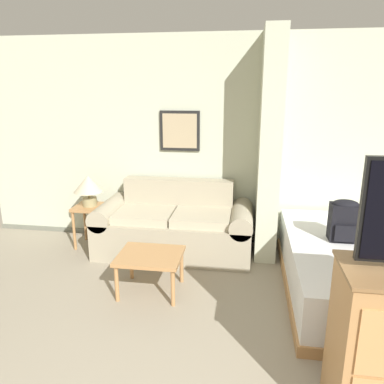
{
  "coord_description": "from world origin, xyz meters",
  "views": [
    {
      "loc": [
        0.37,
        -1.13,
        1.96
      ],
      "look_at": [
        -0.12,
        2.11,
        1.05
      ],
      "focal_mm": 35.0,
      "sensor_mm": 36.0,
      "label": 1
    }
  ],
  "objects": [
    {
      "name": "wall_back",
      "position": [
        -0.0,
        3.58,
        1.29
      ],
      "size": [
        6.24,
        0.16,
        2.6
      ],
      "color": "beige",
      "rests_on": "ground_plane"
    },
    {
      "name": "wall_partition_pillar",
      "position": [
        0.61,
        3.21,
        1.3
      ],
      "size": [
        0.24,
        0.61,
        2.6
      ],
      "color": "beige",
      "rests_on": "ground_plane"
    },
    {
      "name": "couch",
      "position": [
        -0.48,
        3.09,
        0.32
      ],
      "size": [
        1.88,
        0.84,
        0.86
      ],
      "color": "tan",
      "rests_on": "ground_plane"
    },
    {
      "name": "coffee_table",
      "position": [
        -0.54,
        2.12,
        0.35
      ],
      "size": [
        0.62,
        0.53,
        0.4
      ],
      "color": "#B27F4C",
      "rests_on": "ground_plane"
    },
    {
      "name": "side_table",
      "position": [
        -1.57,
        3.11,
        0.43
      ],
      "size": [
        0.38,
        0.38,
        0.54
      ],
      "color": "#B27F4C",
      "rests_on": "ground_plane"
    },
    {
      "name": "table_lamp",
      "position": [
        -1.57,
        3.11,
        0.8
      ],
      "size": [
        0.37,
        0.37,
        0.39
      ],
      "color": "tan",
      "rests_on": "side_table"
    },
    {
      "name": "bed",
      "position": [
        1.56,
        2.42,
        0.26
      ],
      "size": [
        1.53,
        2.12,
        0.5
      ],
      "color": "#B27F4C",
      "rests_on": "ground_plane"
    },
    {
      "name": "backpack",
      "position": [
        1.33,
        2.5,
        0.72
      ],
      "size": [
        0.27,
        0.22,
        0.42
      ],
      "color": "black",
      "rests_on": "bed"
    }
  ]
}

